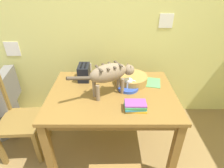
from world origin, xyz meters
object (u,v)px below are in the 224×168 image
at_px(dining_table, 112,100).
at_px(toaster, 84,72).
at_px(wicker_basket, 132,79).
at_px(cat, 110,74).
at_px(coffee_mug, 129,83).
at_px(saucer_bowl, 128,87).
at_px(book_stack, 136,106).
at_px(magazine, 148,82).
at_px(wooden_chair_far, 16,120).

height_order(dining_table, toaster, toaster).
height_order(wicker_basket, toaster, toaster).
relative_size(cat, wicker_basket, 1.78).
bearing_deg(toaster, coffee_mug, -23.04).
xyz_separation_m(cat, saucer_bowl, (0.18, 0.10, -0.21)).
relative_size(book_stack, toaster, 1.00).
bearing_deg(cat, toaster, -163.47).
bearing_deg(toaster, cat, -45.62).
bearing_deg(book_stack, wicker_basket, 89.25).
relative_size(wicker_basket, toaster, 1.70).
xyz_separation_m(cat, wicker_basket, (0.23, 0.22, -0.18)).
distance_m(cat, toaster, 0.44).
xyz_separation_m(cat, magazine, (0.41, 0.23, -0.22)).
relative_size(coffee_mug, wooden_chair_far, 0.13).
distance_m(saucer_bowl, toaster, 0.52).
bearing_deg(toaster, book_stack, -46.44).
bearing_deg(wicker_basket, coffee_mug, -108.45).
distance_m(coffee_mug, wooden_chair_far, 1.25).
distance_m(book_stack, wooden_chair_far, 1.28).
bearing_deg(magazine, wicker_basket, -163.51).
xyz_separation_m(magazine, toaster, (-0.70, 0.07, 0.08)).
height_order(coffee_mug, toaster, toaster).
bearing_deg(cat, magazine, 91.84).
bearing_deg(book_stack, toaster, 133.56).
xyz_separation_m(book_stack, wicker_basket, (0.01, 0.46, 0.01)).
distance_m(magazine, toaster, 0.71).
xyz_separation_m(saucer_bowl, coffee_mug, (0.00, 0.00, 0.06)).
xyz_separation_m(dining_table, cat, (-0.01, -0.02, 0.32)).
bearing_deg(magazine, book_stack, -99.60).
bearing_deg(book_stack, wooden_chair_far, 170.58).
bearing_deg(cat, coffee_mug, 89.56).
distance_m(magazine, wicker_basket, 0.19).
bearing_deg(coffee_mug, magazine, 31.55).
distance_m(dining_table, cat, 0.32).
relative_size(toaster, wooden_chair_far, 0.22).
bearing_deg(coffee_mug, toaster, 156.96).
bearing_deg(book_stack, cat, 132.49).
distance_m(saucer_bowl, book_stack, 0.34).
relative_size(cat, coffee_mug, 4.86).
bearing_deg(magazine, dining_table, -140.20).
xyz_separation_m(dining_table, wicker_basket, (0.21, 0.19, 0.14)).
bearing_deg(dining_table, magazine, 27.92).
xyz_separation_m(book_stack, wooden_chair_far, (-1.22, 0.20, -0.34)).
height_order(dining_table, cat, cat).
height_order(book_stack, wicker_basket, wicker_basket).
bearing_deg(magazine, toaster, -173.77).
xyz_separation_m(cat, coffee_mug, (0.19, 0.10, -0.16)).
bearing_deg(wooden_chair_far, book_stack, 77.51).
relative_size(magazine, wicker_basket, 0.81).
height_order(cat, book_stack, cat).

